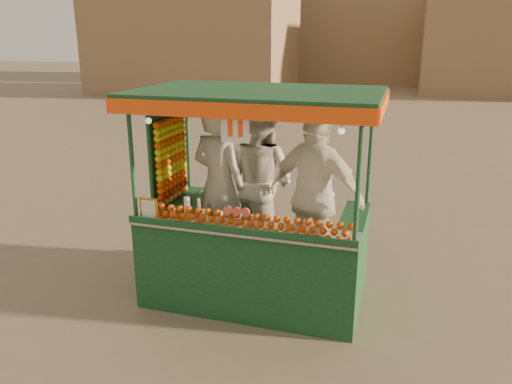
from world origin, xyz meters
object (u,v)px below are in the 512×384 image
(vendor_left, at_px, (219,184))
(vendor_middle, at_px, (261,180))
(juice_cart, at_px, (249,235))
(vendor_right, at_px, (316,196))

(vendor_left, xyz_separation_m, vendor_middle, (0.44, 0.29, -0.00))
(juice_cart, xyz_separation_m, vendor_right, (0.72, 0.17, 0.48))
(juice_cart, bearing_deg, vendor_middle, 94.64)
(vendor_left, bearing_deg, vendor_middle, -130.69)
(vendor_right, bearing_deg, vendor_middle, -12.51)
(vendor_middle, distance_m, vendor_right, 0.89)
(juice_cart, height_order, vendor_middle, juice_cart)
(juice_cart, distance_m, vendor_middle, 0.78)
(juice_cart, height_order, vendor_left, juice_cart)
(juice_cart, xyz_separation_m, vendor_left, (-0.49, 0.34, 0.47))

